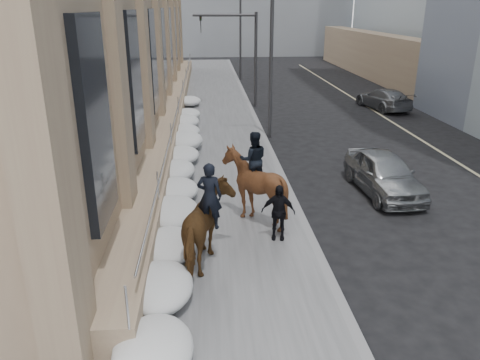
# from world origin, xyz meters

# --- Properties ---
(ground) EXTENTS (140.00, 140.00, 0.00)m
(ground) POSITION_xyz_m (0.00, 0.00, 0.00)
(ground) COLOR black
(ground) RESTS_ON ground
(sidewalk) EXTENTS (5.00, 80.00, 0.12)m
(sidewalk) POSITION_xyz_m (0.00, 10.00, 0.06)
(sidewalk) COLOR #4C4C4F
(sidewalk) RESTS_ON ground
(curb) EXTENTS (0.24, 80.00, 0.12)m
(curb) POSITION_xyz_m (2.62, 10.00, 0.06)
(curb) COLOR slate
(curb) RESTS_ON ground
(lane_line) EXTENTS (0.15, 70.00, 0.01)m
(lane_line) POSITION_xyz_m (10.50, 10.00, 0.01)
(lane_line) COLOR #BFB78C
(lane_line) RESTS_ON ground
(streetlight_mid) EXTENTS (1.71, 0.24, 8.00)m
(streetlight_mid) POSITION_xyz_m (2.74, 14.00, 4.58)
(streetlight_mid) COLOR #2D2D30
(streetlight_mid) RESTS_ON ground
(streetlight_far) EXTENTS (1.71, 0.24, 8.00)m
(streetlight_far) POSITION_xyz_m (2.74, 34.00, 4.58)
(streetlight_far) COLOR #2D2D30
(streetlight_far) RESTS_ON ground
(traffic_signal) EXTENTS (4.10, 0.22, 6.00)m
(traffic_signal) POSITION_xyz_m (2.07, 22.00, 4.00)
(traffic_signal) COLOR #2D2D30
(traffic_signal) RESTS_ON ground
(snow_bank) EXTENTS (1.70, 18.10, 0.76)m
(snow_bank) POSITION_xyz_m (-1.42, 8.11, 0.47)
(snow_bank) COLOR silver
(snow_bank) RESTS_ON sidewalk
(mounted_horse_left) EXTENTS (1.57, 2.61, 2.69)m
(mounted_horse_left) POSITION_xyz_m (-0.34, 1.51, 1.21)
(mounted_horse_left) COLOR #422913
(mounted_horse_left) RESTS_ON sidewalk
(mounted_horse_right) EXTENTS (1.85, 2.07, 2.77)m
(mounted_horse_right) POSITION_xyz_m (1.07, 4.08, 1.32)
(mounted_horse_right) COLOR #3E2211
(mounted_horse_right) RESTS_ON sidewalk
(pedestrian) EXTENTS (1.01, 0.57, 1.62)m
(pedestrian) POSITION_xyz_m (1.64, 2.78, 0.93)
(pedestrian) COLOR black
(pedestrian) RESTS_ON sidewalk
(car_silver) EXTENTS (2.00, 4.46, 1.49)m
(car_silver) POSITION_xyz_m (5.98, 6.25, 0.74)
(car_silver) COLOR gray
(car_silver) RESTS_ON ground
(car_grey) EXTENTS (2.80, 4.92, 1.34)m
(car_grey) POSITION_xyz_m (11.24, 20.50, 0.67)
(car_grey) COLOR slate
(car_grey) RESTS_ON ground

